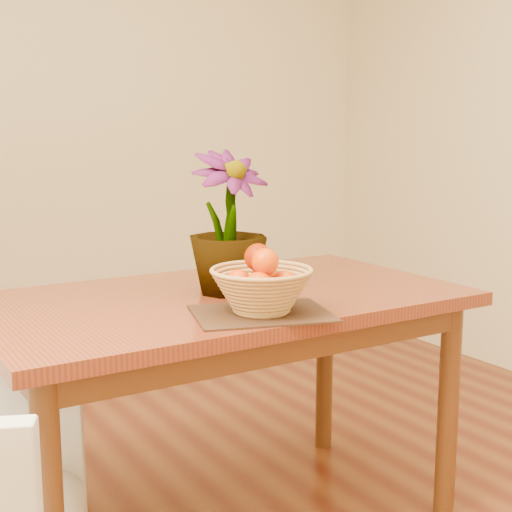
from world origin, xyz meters
TOP-DOWN VIEW (x-y plane):
  - wall_back at (0.00, 2.25)m, footprint 4.00×0.02m
  - table at (0.00, 0.30)m, footprint 1.40×0.80m
  - placemat at (-0.03, 0.03)m, footprint 0.41×0.36m
  - wicker_basket at (-0.03, 0.03)m, footprint 0.27×0.27m
  - orange_pile at (-0.03, 0.04)m, footprint 0.16×0.17m
  - potted_plant at (0.02, 0.31)m, footprint 0.26×0.26m

SIDE VIEW (x-z plane):
  - table at x=0.00m, z-range 0.29..1.04m
  - placemat at x=-0.03m, z-range 0.75..0.76m
  - wicker_basket at x=-0.03m, z-range 0.75..0.86m
  - orange_pile at x=-0.03m, z-range 0.79..0.93m
  - potted_plant at x=0.02m, z-range 0.75..1.17m
  - wall_back at x=0.00m, z-range 0.00..2.70m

